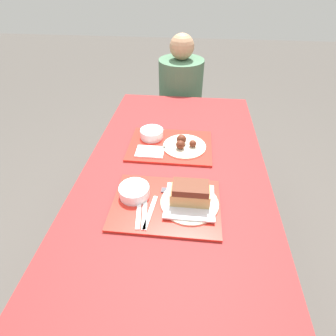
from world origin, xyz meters
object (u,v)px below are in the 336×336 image
at_px(brisket_sandwich_plate, 190,197).
at_px(person_seated_across, 181,90).
at_px(bowl_coleslaw_near, 134,191).
at_px(wings_plate_far, 184,145).
at_px(tray_near, 166,204).
at_px(bowl_coleslaw_far, 152,133).
at_px(tray_far, 170,146).

distance_m(brisket_sandwich_plate, person_seated_across, 1.26).
relative_size(bowl_coleslaw_near, wings_plate_far, 0.56).
bearing_deg(tray_near, bowl_coleslaw_far, 105.18).
distance_m(bowl_coleslaw_far, person_seated_across, 0.80).
height_order(brisket_sandwich_plate, wings_plate_far, brisket_sandwich_plate).
distance_m(tray_near, bowl_coleslaw_near, 0.14).
distance_m(tray_near, person_seated_across, 1.26).
relative_size(brisket_sandwich_plate, bowl_coleslaw_far, 1.87).
xyz_separation_m(tray_near, tray_far, (-0.02, 0.41, 0.00)).
xyz_separation_m(tray_near, bowl_coleslaw_near, (-0.13, 0.03, 0.03)).
bearing_deg(wings_plate_far, tray_near, -96.76).
bearing_deg(tray_far, wings_plate_far, -10.57).
relative_size(tray_far, person_seated_across, 0.61).
relative_size(tray_far, bowl_coleslaw_far, 3.49).
bearing_deg(person_seated_across, bowl_coleslaw_near, -94.93).
height_order(bowl_coleslaw_near, bowl_coleslaw_far, same).
relative_size(bowl_coleslaw_far, wings_plate_far, 0.56).
height_order(brisket_sandwich_plate, bowl_coleslaw_far, brisket_sandwich_plate).
xyz_separation_m(tray_far, bowl_coleslaw_near, (-0.11, -0.38, 0.03)).
bearing_deg(wings_plate_far, bowl_coleslaw_far, 156.98).
distance_m(tray_far, wings_plate_far, 0.07).
bearing_deg(tray_near, bowl_coleslaw_near, 167.24).
bearing_deg(brisket_sandwich_plate, bowl_coleslaw_far, 115.35).
xyz_separation_m(brisket_sandwich_plate, bowl_coleslaw_far, (-0.22, 0.46, -0.01)).
bearing_deg(brisket_sandwich_plate, person_seated_across, 95.33).
xyz_separation_m(bowl_coleslaw_near, wings_plate_far, (0.18, 0.37, -0.01)).
xyz_separation_m(bowl_coleslaw_near, person_seated_across, (0.11, 1.23, -0.08)).
bearing_deg(bowl_coleslaw_far, tray_near, -74.82).
relative_size(bowl_coleslaw_near, brisket_sandwich_plate, 0.53).
bearing_deg(bowl_coleslaw_far, tray_far, -30.33).
bearing_deg(bowl_coleslaw_far, wings_plate_far, -23.02).
bearing_deg(bowl_coleslaw_near, tray_near, -12.76).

